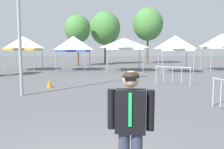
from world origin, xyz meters
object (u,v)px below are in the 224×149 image
Objects in this scene: canopy_tent_behind_center at (222,41)px; tree_behind_tents_right at (78,29)px; canopy_tent_center at (23,43)px; canopy_tent_far_left at (124,44)px; tree_behind_tents_center at (148,24)px; traffic_cone_lot_center at (49,84)px; canopy_tent_right_of_center at (176,43)px; canopy_tent_left_of_center at (73,44)px; person_foreground at (131,124)px; crowd_barrier_mid_lot at (173,72)px; tree_behind_tents_left at (105,28)px.

tree_behind_tents_right is at bearing 157.48° from canopy_tent_behind_center.
canopy_tent_far_left is (9.96, -0.57, -0.08)m from canopy_tent_center.
tree_behind_tents_center is 17.37× the size of traffic_cone_lot_center.
tree_behind_tents_center reaches higher than canopy_tent_right_of_center.
tree_behind_tents_center is (8.63, 11.31, 3.06)m from canopy_tent_left_of_center.
canopy_tent_behind_center is at bearing -22.52° from tree_behind_tents_right.
canopy_tent_right_of_center is 0.52× the size of tree_behind_tents_right.
traffic_cone_lot_center is at bearing -109.70° from tree_behind_tents_center.
canopy_tent_far_left is at bearing -106.90° from tree_behind_tents_center.
canopy_tent_right_of_center is 0.41× the size of tree_behind_tents_center.
person_foreground is 0.28× the size of tree_behind_tents_right.
canopy_tent_right_of_center is 13.61m from tree_behind_tents_center.
canopy_tent_left_of_center is 9.74m from canopy_tent_right_of_center.
canopy_tent_behind_center is 22.53m from person_foreground.
tree_behind_tents_right is at bearing 101.60° from person_foreground.
tree_behind_tents_right reaches higher than traffic_cone_lot_center.
canopy_tent_right_of_center is 5.44m from canopy_tent_behind_center.
canopy_tent_center is 0.93× the size of canopy_tent_behind_center.
canopy_tent_right_of_center is (4.54, -1.28, 0.02)m from canopy_tent_far_left.
tree_behind_tents_right is at bearing -153.01° from tree_behind_tents_center.
canopy_tent_right_of_center reaches higher than crowd_barrier_mid_lot.
canopy_tent_behind_center is at bearing 0.86° from canopy_tent_center.
canopy_tent_left_of_center is 1.81× the size of crowd_barrier_mid_lot.
tree_behind_tents_right is (-5.73, 7.19, 2.03)m from canopy_tent_far_left.
canopy_tent_far_left is at bearing 67.09° from traffic_cone_lot_center.
canopy_tent_center reaches higher than canopy_tent_far_left.
crowd_barrier_mid_lot is (-0.99, -20.83, -4.91)m from tree_behind_tents_center.
canopy_tent_behind_center is 2.03× the size of person_foreground.
crowd_barrier_mid_lot is at bearing -92.72° from tree_behind_tents_center.
tree_behind_tents_left is at bearing 120.91° from canopy_tent_right_of_center.
canopy_tent_center is 12.30m from traffic_cone_lot_center.
canopy_tent_center is at bearing 143.17° from crowd_barrier_mid_lot.
canopy_tent_left_of_center is at bearing 168.58° from canopy_tent_right_of_center.
canopy_tent_right_of_center is 1.77× the size of crowd_barrier_mid_lot.
canopy_tent_center is 9.98m from canopy_tent_far_left.
canopy_tent_center reaches higher than crowd_barrier_mid_lot.
canopy_tent_behind_center is at bearing 23.18° from canopy_tent_right_of_center.
tree_behind_tents_center is (-5.91, 11.10, 2.80)m from canopy_tent_behind_center.
tree_behind_tents_center reaches higher than person_foreground.
canopy_tent_right_of_center is at bearing -59.09° from tree_behind_tents_left.
canopy_tent_behind_center is at bearing 0.83° from canopy_tent_left_of_center.
tree_behind_tents_right is at bearing 96.34° from canopy_tent_left_of_center.
person_foreground is 0.24× the size of tree_behind_tents_left.
canopy_tent_left_of_center is 1.90× the size of person_foreground.
canopy_tent_behind_center is at bearing -61.98° from tree_behind_tents_center.
canopy_tent_center is at bearing -127.27° from tree_behind_tents_left.
crowd_barrier_mid_lot reaches higher than traffic_cone_lot_center.
tree_behind_tents_left is (2.54, 9.77, 2.38)m from canopy_tent_left_of_center.
canopy_tent_left_of_center is 0.97× the size of canopy_tent_far_left.
canopy_tent_far_left is at bearing 89.17° from person_foreground.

